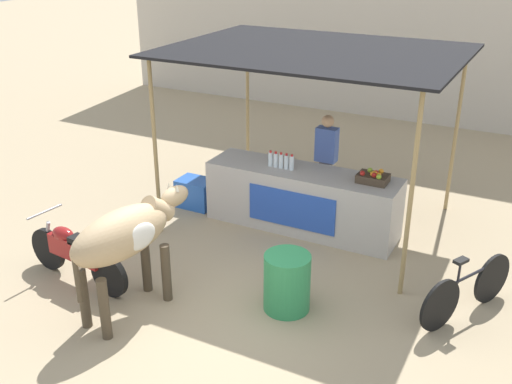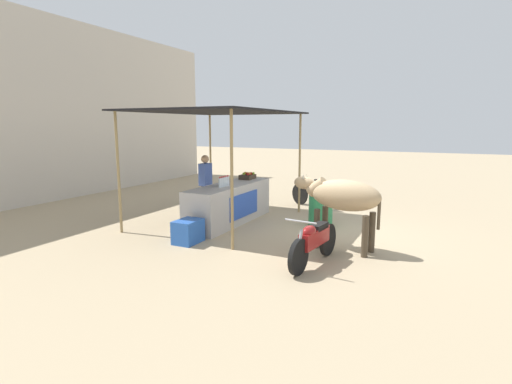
{
  "view_description": "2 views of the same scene",
  "coord_description": "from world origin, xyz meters",
  "px_view_note": "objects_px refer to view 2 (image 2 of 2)",
  "views": [
    {
      "loc": [
        3.26,
        -5.63,
        4.33
      ],
      "look_at": [
        -0.26,
        1.15,
        0.96
      ],
      "focal_mm": 42.0,
      "sensor_mm": 36.0,
      "label": 1
    },
    {
      "loc": [
        -8.43,
        -2.64,
        2.4
      ],
      "look_at": [
        -0.17,
        1.39,
        0.85
      ],
      "focal_mm": 28.0,
      "sensor_mm": 36.0,
      "label": 2
    }
  ],
  "objects_px": {
    "fruit_crate": "(248,176)",
    "cow": "(342,197)",
    "bicycle_leaning": "(312,196)",
    "cooler_box": "(188,231)",
    "motorcycle_parked": "(314,241)",
    "stall_counter": "(230,204)",
    "vendor_behind_counter": "(206,186)",
    "water_barrel": "(321,210)"
  },
  "relations": [
    {
      "from": "fruit_crate",
      "to": "water_barrel",
      "type": "height_order",
      "value": "fruit_crate"
    },
    {
      "from": "water_barrel",
      "to": "stall_counter",
      "type": "bearing_deg",
      "value": 108.79
    },
    {
      "from": "water_barrel",
      "to": "bicycle_leaning",
      "type": "relative_size",
      "value": 0.5
    },
    {
      "from": "vendor_behind_counter",
      "to": "water_barrel",
      "type": "height_order",
      "value": "vendor_behind_counter"
    },
    {
      "from": "stall_counter",
      "to": "cow",
      "type": "relative_size",
      "value": 1.62
    },
    {
      "from": "cooler_box",
      "to": "water_barrel",
      "type": "relative_size",
      "value": 0.81
    },
    {
      "from": "cooler_box",
      "to": "water_barrel",
      "type": "xyz_separation_m",
      "value": [
        2.62,
        -2.02,
        0.13
      ]
    },
    {
      "from": "cow",
      "to": "motorcycle_parked",
      "type": "distance_m",
      "value": 1.25
    },
    {
      "from": "vendor_behind_counter",
      "to": "water_barrel",
      "type": "bearing_deg",
      "value": -77.45
    },
    {
      "from": "motorcycle_parked",
      "to": "vendor_behind_counter",
      "type": "bearing_deg",
      "value": 59.56
    },
    {
      "from": "fruit_crate",
      "to": "bicycle_leaning",
      "type": "relative_size",
      "value": 0.29
    },
    {
      "from": "fruit_crate",
      "to": "cow",
      "type": "distance_m",
      "value": 3.68
    },
    {
      "from": "cooler_box",
      "to": "water_barrel",
      "type": "bearing_deg",
      "value": -37.59
    },
    {
      "from": "motorcycle_parked",
      "to": "bicycle_leaning",
      "type": "bearing_deg",
      "value": 18.52
    },
    {
      "from": "cow",
      "to": "bicycle_leaning",
      "type": "height_order",
      "value": "cow"
    },
    {
      "from": "cooler_box",
      "to": "motorcycle_parked",
      "type": "bearing_deg",
      "value": -92.56
    },
    {
      "from": "water_barrel",
      "to": "motorcycle_parked",
      "type": "xyz_separation_m",
      "value": [
        -2.74,
        -0.71,
        0.06
      ]
    },
    {
      "from": "vendor_behind_counter",
      "to": "fruit_crate",
      "type": "bearing_deg",
      "value": -35.21
    },
    {
      "from": "vendor_behind_counter",
      "to": "water_barrel",
      "type": "relative_size",
      "value": 2.22
    },
    {
      "from": "vendor_behind_counter",
      "to": "cow",
      "type": "height_order",
      "value": "vendor_behind_counter"
    },
    {
      "from": "cooler_box",
      "to": "water_barrel",
      "type": "height_order",
      "value": "water_barrel"
    },
    {
      "from": "cooler_box",
      "to": "cow",
      "type": "relative_size",
      "value": 0.32
    },
    {
      "from": "cooler_box",
      "to": "bicycle_leaning",
      "type": "height_order",
      "value": "bicycle_leaning"
    },
    {
      "from": "stall_counter",
      "to": "water_barrel",
      "type": "xyz_separation_m",
      "value": [
        0.72,
        -2.11,
        -0.11
      ]
    },
    {
      "from": "water_barrel",
      "to": "bicycle_leaning",
      "type": "bearing_deg",
      "value": 23.72
    },
    {
      "from": "fruit_crate",
      "to": "cow",
      "type": "relative_size",
      "value": 0.24
    },
    {
      "from": "cow",
      "to": "motorcycle_parked",
      "type": "bearing_deg",
      "value": 169.39
    },
    {
      "from": "stall_counter",
      "to": "cooler_box",
      "type": "height_order",
      "value": "stall_counter"
    },
    {
      "from": "cooler_box",
      "to": "motorcycle_parked",
      "type": "relative_size",
      "value": 0.33
    },
    {
      "from": "fruit_crate",
      "to": "stall_counter",
      "type": "bearing_deg",
      "value": -177.41
    },
    {
      "from": "fruit_crate",
      "to": "water_barrel",
      "type": "xyz_separation_m",
      "value": [
        -0.36,
        -2.16,
        -0.67
      ]
    },
    {
      "from": "stall_counter",
      "to": "motorcycle_parked",
      "type": "bearing_deg",
      "value": -125.59
    },
    {
      "from": "fruit_crate",
      "to": "cooler_box",
      "type": "relative_size",
      "value": 0.73
    },
    {
      "from": "motorcycle_parked",
      "to": "water_barrel",
      "type": "bearing_deg",
      "value": 14.55
    },
    {
      "from": "stall_counter",
      "to": "vendor_behind_counter",
      "type": "height_order",
      "value": "vendor_behind_counter"
    },
    {
      "from": "cooler_box",
      "to": "fruit_crate",
      "type": "bearing_deg",
      "value": 2.81
    },
    {
      "from": "vendor_behind_counter",
      "to": "cooler_box",
      "type": "height_order",
      "value": "vendor_behind_counter"
    },
    {
      "from": "water_barrel",
      "to": "cow",
      "type": "distance_m",
      "value": 2.01
    },
    {
      "from": "water_barrel",
      "to": "cooler_box",
      "type": "bearing_deg",
      "value": 142.41
    },
    {
      "from": "fruit_crate",
      "to": "motorcycle_parked",
      "type": "xyz_separation_m",
      "value": [
        -3.1,
        -2.87,
        -0.61
      ]
    },
    {
      "from": "vendor_behind_counter",
      "to": "cooler_box",
      "type": "distance_m",
      "value": 2.24
    },
    {
      "from": "fruit_crate",
      "to": "vendor_behind_counter",
      "type": "height_order",
      "value": "vendor_behind_counter"
    }
  ]
}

